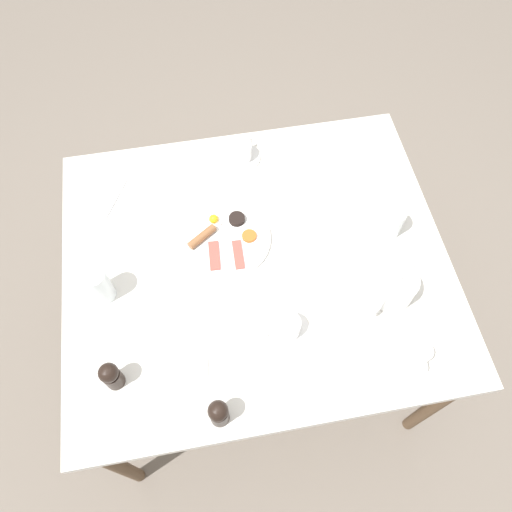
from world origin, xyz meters
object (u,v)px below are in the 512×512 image
object	(u,v)px
teacup_with_saucer_right	(287,328)
water_glass_short	(98,285)
teapot_near	(394,287)
salt_grinder	(111,376)
napkin_folded	(321,185)
breakfast_plate	(225,238)
knife_by_plate	(206,358)
creamer_jug	(420,355)
water_glass_tall	(391,221)
spoon_for_tea	(100,336)
teacup_with_saucer_left	(241,153)
fork_by_plate	(116,198)
fork_spare	(311,259)
pepper_grinder	(219,413)

from	to	relation	value
teacup_with_saucer_right	water_glass_short	distance (m)	0.56
teapot_near	salt_grinder	xyz separation A→B (m)	(0.12, -0.82, 0.01)
salt_grinder	napkin_folded	distance (m)	0.90
breakfast_plate	salt_grinder	bearing A→B (deg)	-42.31
napkin_folded	knife_by_plate	world-z (taller)	napkin_folded
creamer_jug	water_glass_tall	bearing A→B (deg)	174.06
water_glass_tall	spoon_for_tea	distance (m)	0.95
teacup_with_saucer_left	napkin_folded	distance (m)	0.30
water_glass_tall	napkin_folded	size ratio (longest dim) A/B	0.63
napkin_folded	fork_by_plate	xyz separation A→B (m)	(-0.07, -0.69, -0.00)
fork_by_plate	breakfast_plate	bearing A→B (deg)	56.57
fork_spare	water_glass_tall	bearing A→B (deg)	102.65
pepper_grinder	fork_by_plate	distance (m)	0.81
napkin_folded	creamer_jug	bearing A→B (deg)	11.07
water_glass_tall	knife_by_plate	distance (m)	0.71
water_glass_tall	spoon_for_tea	size ratio (longest dim) A/B	0.96
spoon_for_tea	knife_by_plate	bearing A→B (deg)	67.77
creamer_jug	napkin_folded	bearing A→B (deg)	-168.93
breakfast_plate	teapot_near	bearing A→B (deg)	58.64
breakfast_plate	fork_by_plate	bearing A→B (deg)	-123.43
napkin_folded	knife_by_plate	bearing A→B (deg)	-41.33
teacup_with_saucer_left	fork_spare	world-z (taller)	teacup_with_saucer_left
salt_grinder	fork_spare	bearing A→B (deg)	114.24
knife_by_plate	teacup_with_saucer_left	bearing A→B (deg)	162.82
creamer_jug	fork_by_plate	world-z (taller)	creamer_jug
fork_by_plate	pepper_grinder	bearing A→B (deg)	17.54
spoon_for_tea	fork_by_plate	bearing A→B (deg)	172.21
teapot_near	breakfast_plate	bearing A→B (deg)	107.78
creamer_jug	salt_grinder	world-z (taller)	salt_grinder
salt_grinder	knife_by_plate	distance (m)	0.26
teacup_with_saucer_right	water_glass_short	size ratio (longest dim) A/B	1.03
spoon_for_tea	teapot_near	bearing A→B (deg)	88.60
teacup_with_saucer_right	pepper_grinder	xyz separation A→B (m)	(0.21, -0.22, 0.03)
creamer_jug	pepper_grinder	size ratio (longest dim) A/B	0.72
water_glass_short	spoon_for_tea	size ratio (longest dim) A/B	1.10
salt_grinder	knife_by_plate	bearing A→B (deg)	94.64
breakfast_plate	water_glass_short	xyz separation A→B (m)	(0.13, -0.39, 0.06)
napkin_folded	spoon_for_tea	world-z (taller)	napkin_folded
water_glass_short	spoon_for_tea	xyz separation A→B (m)	(0.13, -0.02, -0.06)
napkin_folded	spoon_for_tea	distance (m)	0.86
teapot_near	spoon_for_tea	size ratio (longest dim) A/B	1.44
breakfast_plate	fork_by_plate	world-z (taller)	breakfast_plate
napkin_folded	breakfast_plate	bearing A→B (deg)	-67.07
teacup_with_saucer_right	water_glass_tall	size ratio (longest dim) A/B	1.19
water_glass_tall	fork_spare	bearing A→B (deg)	-77.35
knife_by_plate	fork_by_plate	bearing A→B (deg)	-159.35
creamer_jug	salt_grinder	xyz separation A→B (m)	(-0.08, -0.84, 0.03)
creamer_jug	fork_spare	world-z (taller)	creamer_jug
breakfast_plate	teacup_with_saucer_left	xyz separation A→B (m)	(-0.32, 0.10, 0.02)
creamer_jug	teapot_near	bearing A→B (deg)	-175.07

